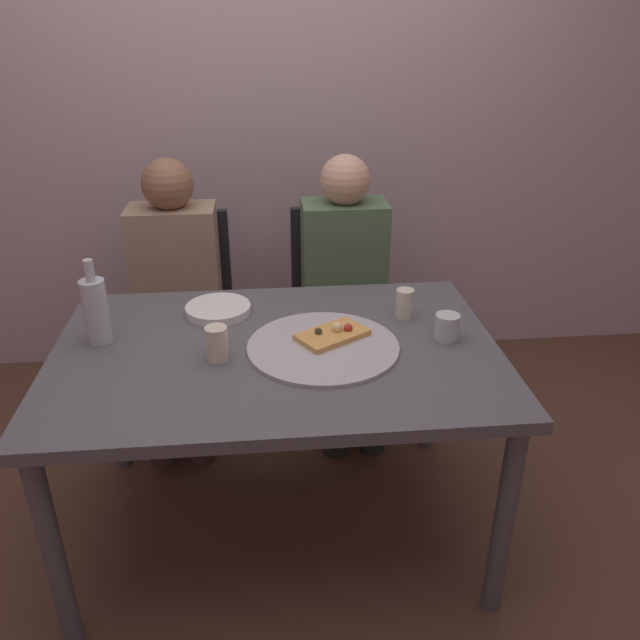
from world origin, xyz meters
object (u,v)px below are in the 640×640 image
object	(u,v)px
plate_stack	(218,309)
chair_left	(182,303)
pizza_slice_last	(333,334)
wine_bottle	(96,310)
dining_table	(277,369)
pizza_tray	(323,347)
guest_in_sweater	(176,290)
tumbler_far	(217,343)
chair_right	(341,296)
tumbler_near	(404,303)
wine_glass	(447,327)
guest_in_beanie	(346,283)

from	to	relation	value
plate_stack	chair_left	size ratio (longest dim) A/B	0.25
pizza_slice_last	wine_bottle	world-z (taller)	wine_bottle
dining_table	pizza_tray	bearing A→B (deg)	-7.77
pizza_slice_last	guest_in_sweater	world-z (taller)	guest_in_sweater
tumbler_far	chair_right	bearing A→B (deg)	61.60
tumbler_near	wine_glass	xyz separation A→B (m)	(0.10, -0.17, -0.01)
tumbler_near	wine_bottle	bearing A→B (deg)	-175.46
tumbler_far	guest_in_sweater	world-z (taller)	guest_in_sweater
plate_stack	chair_right	bearing A→B (deg)	49.36
pizza_slice_last	chair_right	bearing A→B (deg)	80.55
dining_table	guest_in_sweater	bearing A→B (deg)	118.89
guest_in_beanie	wine_bottle	bearing A→B (deg)	35.26
wine_bottle	guest_in_sweater	distance (m)	0.68
tumbler_near	guest_in_sweater	world-z (taller)	guest_in_sweater
dining_table	plate_stack	size ratio (longest dim) A/B	6.16
pizza_slice_last	chair_left	xyz separation A→B (m)	(-0.58, 0.84, -0.25)
wine_bottle	chair_left	xyz separation A→B (m)	(0.16, 0.77, -0.34)
tumbler_far	chair_right	size ratio (longest dim) A/B	0.12
tumbler_far	wine_glass	world-z (taller)	tumbler_far
pizza_slice_last	chair_right	distance (m)	0.89
pizza_slice_last	chair_right	size ratio (longest dim) A/B	0.28
pizza_tray	wine_bottle	size ratio (longest dim) A/B	1.73
guest_in_sweater	tumbler_far	bearing A→B (deg)	105.76
chair_right	guest_in_sweater	world-z (taller)	guest_in_sweater
chair_right	guest_in_sweater	xyz separation A→B (m)	(-0.72, -0.15, 0.13)
pizza_slice_last	wine_bottle	distance (m)	0.75
plate_stack	chair_left	distance (m)	0.68
wine_glass	guest_in_beanie	xyz separation A→B (m)	(-0.23, 0.71, -0.14)
dining_table	plate_stack	world-z (taller)	plate_stack
pizza_tray	pizza_slice_last	size ratio (longest dim) A/B	1.87
dining_table	guest_in_beanie	distance (m)	0.79
dining_table	chair_right	bearing A→B (deg)	69.70
wine_glass	guest_in_beanie	size ratio (longest dim) A/B	0.07
guest_in_sweater	guest_in_beanie	size ratio (longest dim) A/B	1.00
wine_bottle	chair_left	bearing A→B (deg)	78.31
dining_table	guest_in_sweater	world-z (taller)	guest_in_sweater
dining_table	pizza_slice_last	size ratio (longest dim) A/B	5.48
chair_left	guest_in_sweater	bearing A→B (deg)	90.00
wine_bottle	guest_in_beanie	size ratio (longest dim) A/B	0.24
chair_left	guest_in_beanie	size ratio (longest dim) A/B	0.77
pizza_slice_last	guest_in_sweater	bearing A→B (deg)	130.01
dining_table	tumbler_far	distance (m)	0.23
pizza_slice_last	chair_right	xyz separation A→B (m)	(0.14, 0.84, -0.25)
wine_bottle	tumbler_far	distance (m)	0.41
pizza_slice_last	dining_table	bearing A→B (deg)	-170.73
wine_bottle	tumbler_near	bearing A→B (deg)	4.54
wine_glass	guest_in_beanie	bearing A→B (deg)	107.63
pizza_tray	pizza_slice_last	distance (m)	0.06
tumbler_near	guest_in_sweater	xyz separation A→B (m)	(-0.85, 0.54, -0.15)
wine_bottle	chair_left	world-z (taller)	wine_bottle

